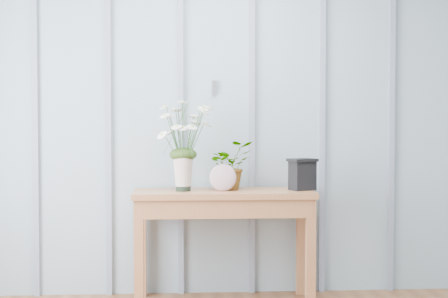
{
  "coord_description": "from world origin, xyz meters",
  "views": [
    {
      "loc": [
        -0.26,
        -2.56,
        1.21
      ],
      "look_at": [
        0.03,
        1.94,
        1.03
      ],
      "focal_mm": 55.0,
      "sensor_mm": 36.0,
      "label": 1
    }
  ],
  "objects": [
    {
      "name": "sideboard",
      "position": [
        0.03,
        1.99,
        0.64
      ],
      "size": [
        1.2,
        0.45,
        0.75
      ],
      "color": "#985D37",
      "rests_on": "ground"
    },
    {
      "name": "daisy_vase",
      "position": [
        -0.23,
        1.98,
        1.14
      ],
      "size": [
        0.44,
        0.34,
        0.63
      ],
      "color": "black",
      "rests_on": "sideboard"
    },
    {
      "name": "spider_plant",
      "position": [
        0.08,
        2.06,
        0.92
      ],
      "size": [
        0.37,
        0.35,
        0.33
      ],
      "primitive_type": "imported",
      "rotation": [
        0.0,
        0.0,
        0.36
      ],
      "color": "#223C13",
      "rests_on": "sideboard"
    },
    {
      "name": "felt_disc_vessel",
      "position": [
        0.03,
        1.96,
        0.84
      ],
      "size": [
        0.18,
        0.07,
        0.18
      ],
      "primitive_type": "ellipsoid",
      "rotation": [
        0.0,
        0.0,
        -0.11
      ],
      "color": "#87526E",
      "rests_on": "sideboard"
    },
    {
      "name": "carved_box",
      "position": [
        0.56,
        1.99,
        0.86
      ],
      "size": [
        0.21,
        0.19,
        0.21
      ],
      "color": "black",
      "rests_on": "sideboard"
    }
  ]
}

